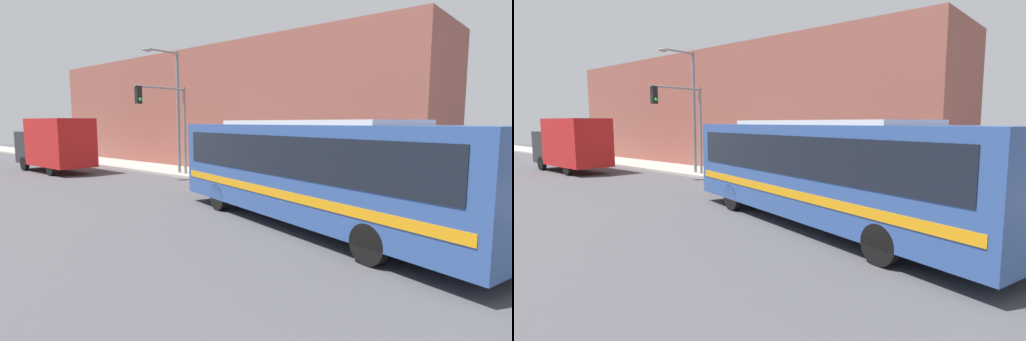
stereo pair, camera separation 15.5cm
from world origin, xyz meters
The scene contains 10 objects.
ground_plane centered at (0.00, 0.00, 0.00)m, with size 120.00×120.00×0.00m, color #47474C.
sidewalk centered at (6.08, 20.00, 0.07)m, with size 3.15×70.00×0.14m.
building_facade centered at (10.65, 16.94, 3.94)m, with size 6.00×31.88×7.87m.
city_bus centered at (0.29, 1.95, 1.83)m, with size 5.43×11.71×3.17m.
delivery_truck centered at (1.16, 21.40, 1.80)m, with size 2.29×6.80×3.34m.
fire_hydrant centered at (5.10, 2.49, 0.51)m, with size 0.23×0.31×0.72m.
traffic_light_pole centered at (4.09, 13.72, 3.58)m, with size 3.28×0.35×4.97m.
parking_meter centered at (5.10, 9.70, 0.97)m, with size 0.14×0.14×1.21m.
street_lamp centered at (5.04, 14.41, 4.31)m, with size 2.39×0.28×7.02m.
pedestrian_near_corner centered at (6.82, 11.77, 1.09)m, with size 0.34×0.34×1.84m.
Camera 2 is at (-9.57, -4.51, 3.11)m, focal length 28.00 mm.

